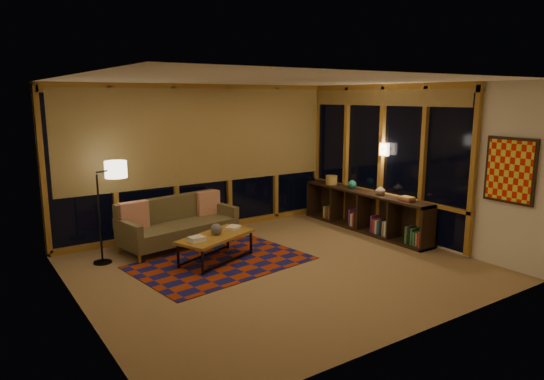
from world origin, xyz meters
TOP-DOWN VIEW (x-y plane):
  - floor at (0.00, 0.00)m, footprint 5.50×5.00m
  - ceiling at (0.00, 0.00)m, footprint 5.50×5.00m
  - walls at (0.00, 0.00)m, footprint 5.51×5.01m
  - window_wall_back at (0.00, 2.43)m, footprint 5.30×0.16m
  - window_wall_right at (2.68, 0.60)m, footprint 0.16×3.70m
  - wall_art at (2.71, -1.85)m, footprint 0.06×0.74m
  - wall_sconce at (2.62, 0.45)m, footprint 0.12×0.18m
  - sofa at (-0.78, 1.78)m, footprint 2.05×1.11m
  - pillow_left at (-1.51, 1.88)m, footprint 0.47×0.19m
  - pillow_right at (-0.09, 2.09)m, footprint 0.44×0.18m
  - area_rug at (-0.60, 0.64)m, footprint 2.73×2.01m
  - coffee_table at (-0.63, 0.75)m, footprint 1.36×0.99m
  - book_stack_a at (-1.01, 0.64)m, footprint 0.28×0.23m
  - book_stack_b at (-0.24, 0.91)m, footprint 0.34×0.32m
  - ceramic_pot at (-0.61, 0.78)m, footprint 0.25×0.25m
  - floor_lamp at (-2.10, 1.65)m, footprint 0.60×0.51m
  - bookshelf at (2.49, 0.76)m, footprint 0.40×2.99m
  - basket at (2.47, 1.69)m, footprint 0.26×0.26m
  - teal_bowl at (2.49, 1.11)m, footprint 0.18×0.18m
  - vase at (2.49, 0.38)m, footprint 0.19×0.19m
  - shelf_book_stack at (2.49, -0.23)m, footprint 0.26×0.31m

SIDE VIEW (x-z plane):
  - floor at x=0.00m, z-range -0.01..0.01m
  - area_rug at x=-0.60m, z-range 0.00..0.01m
  - coffee_table at x=-0.63m, z-range 0.00..0.41m
  - bookshelf at x=2.49m, z-range 0.00..0.75m
  - sofa at x=-0.78m, z-range 0.00..0.80m
  - book_stack_b at x=-0.24m, z-range 0.41..0.47m
  - book_stack_a at x=-1.01m, z-range 0.41..0.49m
  - ceramic_pot at x=-0.61m, z-range 0.41..0.59m
  - pillow_right at x=-0.09m, z-range 0.40..0.83m
  - pillow_left at x=-1.51m, z-range 0.40..0.86m
  - floor_lamp at x=-2.10m, z-range 0.00..1.53m
  - shelf_book_stack at x=2.49m, z-range 0.75..0.82m
  - teal_bowl at x=2.49m, z-range 0.75..0.91m
  - basket at x=2.47m, z-range 0.75..0.92m
  - vase at x=2.49m, z-range 0.75..0.93m
  - walls at x=0.00m, z-range 0.00..2.70m
  - window_wall_back at x=0.00m, z-range 0.05..2.65m
  - window_wall_right at x=2.68m, z-range 0.05..2.65m
  - wall_art at x=2.71m, z-range 0.98..1.92m
  - wall_sconce at x=2.62m, z-range 1.44..1.66m
  - ceiling at x=0.00m, z-range 2.70..2.71m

